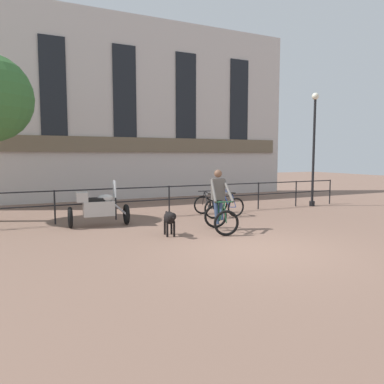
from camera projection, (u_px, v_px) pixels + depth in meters
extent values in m
plane|color=#7A5B4C|center=(257.00, 250.00, 8.35)|extent=(60.00, 60.00, 0.00)
cylinder|color=black|center=(55.00, 207.00, 11.37)|extent=(0.05, 0.05, 1.05)
cylinder|color=black|center=(116.00, 204.00, 12.17)|extent=(0.05, 0.05, 1.05)
cylinder|color=black|center=(169.00, 201.00, 12.97)|extent=(0.05, 0.05, 1.05)
cylinder|color=black|center=(216.00, 198.00, 13.78)|extent=(0.05, 0.05, 1.05)
cylinder|color=black|center=(258.00, 196.00, 14.58)|extent=(0.05, 0.05, 1.05)
cylinder|color=black|center=(296.00, 194.00, 15.38)|extent=(0.05, 0.05, 1.05)
cylinder|color=black|center=(330.00, 192.00, 16.19)|extent=(0.05, 0.05, 1.05)
cylinder|color=black|center=(169.00, 187.00, 12.93)|extent=(15.00, 0.04, 0.04)
cylinder|color=black|center=(169.00, 199.00, 12.97)|extent=(15.00, 0.04, 0.04)
cube|color=beige|center=(123.00, 108.00, 17.81)|extent=(18.00, 0.60, 8.65)
cube|color=brown|center=(126.00, 145.00, 17.66)|extent=(17.10, 0.12, 0.70)
cube|color=black|center=(53.00, 93.00, 16.12)|extent=(1.10, 0.06, 4.85)
cube|color=black|center=(125.00, 98.00, 17.47)|extent=(1.10, 0.06, 4.85)
cube|color=black|center=(186.00, 102.00, 18.82)|extent=(1.10, 0.06, 4.85)
cube|color=black|center=(239.00, 106.00, 20.17)|extent=(1.10, 0.06, 4.85)
torus|color=black|center=(226.00, 223.00, 9.74)|extent=(0.68, 0.24, 0.68)
torus|color=black|center=(216.00, 216.00, 10.82)|extent=(0.68, 0.24, 0.68)
cylinder|color=#194C2D|center=(222.00, 212.00, 10.14)|extent=(0.16, 0.48, 0.60)
cylinder|color=#194C2D|center=(219.00, 211.00, 10.46)|extent=(0.09, 0.23, 0.52)
cylinder|color=#194C2D|center=(221.00, 202.00, 10.21)|extent=(0.20, 0.65, 0.10)
cylinder|color=#194C2D|center=(218.00, 218.00, 10.60)|extent=(0.14, 0.44, 0.08)
cylinder|color=#194C2D|center=(217.00, 209.00, 10.68)|extent=(0.09, 0.26, 0.47)
cylinder|color=#194C2D|center=(225.00, 212.00, 9.81)|extent=(0.08, 0.23, 0.54)
cylinder|color=#194C2D|center=(224.00, 202.00, 9.88)|extent=(0.47, 0.15, 0.03)
cube|color=black|center=(218.00, 201.00, 10.53)|extent=(0.18, 0.26, 0.05)
cube|color=#56514C|center=(218.00, 189.00, 10.50)|extent=(0.40, 0.30, 0.60)
sphere|color=brown|center=(218.00, 174.00, 10.46)|extent=(0.22, 0.22, 0.22)
cylinder|color=#56514C|center=(214.00, 191.00, 10.14)|extent=(0.31, 0.70, 0.60)
cylinder|color=#56514C|center=(229.00, 191.00, 10.22)|extent=(0.19, 0.72, 0.60)
cylinder|color=navy|center=(216.00, 212.00, 10.45)|extent=(0.15, 0.32, 0.69)
cylinder|color=navy|center=(221.00, 210.00, 10.47)|extent=(0.21, 0.32, 0.58)
ellipsoid|color=black|center=(169.00, 218.00, 9.77)|extent=(0.36, 0.54, 0.33)
cylinder|color=black|center=(171.00, 218.00, 9.58)|extent=(0.21, 0.21, 0.18)
sphere|color=black|center=(172.00, 217.00, 9.41)|extent=(0.20, 0.20, 0.20)
cone|color=black|center=(173.00, 218.00, 9.33)|extent=(0.13, 0.14, 0.11)
cylinder|color=black|center=(167.00, 214.00, 10.06)|extent=(0.09, 0.18, 0.12)
cylinder|color=black|center=(167.00, 229.00, 9.62)|extent=(0.06, 0.06, 0.40)
cylinder|color=black|center=(174.00, 229.00, 9.67)|extent=(0.06, 0.06, 0.40)
cylinder|color=black|center=(165.00, 227.00, 9.93)|extent=(0.06, 0.06, 0.40)
cylinder|color=black|center=(171.00, 227.00, 9.98)|extent=(0.06, 0.06, 0.40)
torus|color=black|center=(126.00, 214.00, 11.38)|extent=(0.17, 0.63, 0.62)
torus|color=black|center=(70.00, 217.00, 10.80)|extent=(0.17, 0.63, 0.62)
cube|color=#B7B2AD|center=(99.00, 208.00, 11.07)|extent=(0.92, 0.47, 0.44)
ellipsoid|color=#B7B2AD|center=(106.00, 198.00, 11.11)|extent=(0.50, 0.36, 0.24)
cube|color=black|center=(95.00, 200.00, 11.00)|extent=(0.58, 0.34, 0.10)
cylinder|color=#B2B2B7|center=(119.00, 209.00, 11.29)|extent=(0.46, 0.09, 0.41)
cube|color=silver|center=(114.00, 189.00, 11.18)|extent=(0.06, 0.44, 0.50)
cube|color=#B7B2AD|center=(82.00, 197.00, 10.86)|extent=(0.35, 0.38, 0.28)
torus|color=black|center=(203.00, 205.00, 13.41)|extent=(0.66, 0.14, 0.66)
torus|color=black|center=(214.00, 209.00, 12.42)|extent=(0.66, 0.14, 0.66)
cylinder|color=black|center=(207.00, 200.00, 13.00)|extent=(0.09, 0.47, 0.58)
cylinder|color=black|center=(210.00, 202.00, 12.70)|extent=(0.06, 0.22, 0.51)
cylinder|color=black|center=(208.00, 193.00, 12.89)|extent=(0.11, 0.63, 0.10)
cylinder|color=black|center=(211.00, 209.00, 12.62)|extent=(0.07, 0.42, 0.07)
cylinder|color=black|center=(212.00, 202.00, 12.50)|extent=(0.05, 0.25, 0.46)
cylinder|color=black|center=(203.00, 198.00, 13.29)|extent=(0.05, 0.21, 0.52)
cylinder|color=black|center=(204.00, 191.00, 13.18)|extent=(0.48, 0.08, 0.03)
cube|color=black|center=(211.00, 194.00, 12.59)|extent=(0.15, 0.25, 0.05)
torus|color=black|center=(220.00, 204.00, 13.72)|extent=(0.66, 0.08, 0.66)
torus|color=black|center=(236.00, 207.00, 12.79)|extent=(0.66, 0.08, 0.66)
cylinder|color=navy|center=(226.00, 199.00, 13.33)|extent=(0.04, 0.47, 0.58)
cylinder|color=navy|center=(231.00, 200.00, 13.06)|extent=(0.04, 0.22, 0.51)
cylinder|color=navy|center=(227.00, 192.00, 13.22)|extent=(0.05, 0.63, 0.10)
cylinder|color=navy|center=(232.00, 207.00, 12.97)|extent=(0.04, 0.42, 0.07)
cylinder|color=navy|center=(234.00, 200.00, 12.87)|extent=(0.03, 0.25, 0.46)
cylinder|color=navy|center=(221.00, 197.00, 13.61)|extent=(0.03, 0.21, 0.52)
cylinder|color=navy|center=(223.00, 190.00, 13.50)|extent=(0.48, 0.04, 0.03)
cube|color=black|center=(232.00, 193.00, 12.95)|extent=(0.13, 0.24, 0.05)
cylinder|color=black|center=(312.00, 203.00, 15.58)|extent=(0.22, 0.22, 0.20)
cylinder|color=black|center=(314.00, 153.00, 15.37)|extent=(0.10, 0.10, 4.37)
sphere|color=silver|center=(315.00, 96.00, 15.15)|extent=(0.28, 0.28, 0.28)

